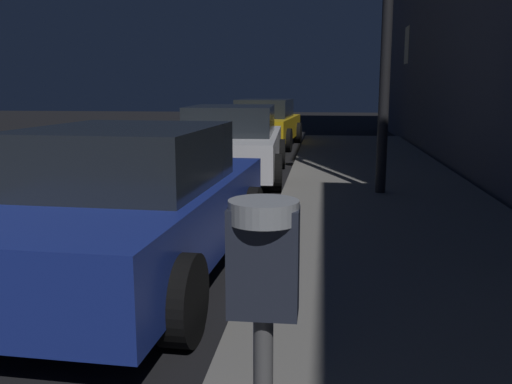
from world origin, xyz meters
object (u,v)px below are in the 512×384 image
object	(u,v)px
car_white	(232,143)
car_yellow_cab	(265,123)
parking_meter	(263,315)
car_blue	(129,205)

from	to	relation	value
car_white	car_yellow_cab	size ratio (longest dim) A/B	1.04
car_white	car_yellow_cab	bearing A→B (deg)	90.01
parking_meter	car_blue	distance (m)	3.90
parking_meter	car_blue	bearing A→B (deg)	115.05
car_white	parking_meter	bearing A→B (deg)	-80.16
car_white	car_yellow_cab	distance (m)	6.19
parking_meter	car_blue	size ratio (longest dim) A/B	0.31
car_blue	car_yellow_cab	world-z (taller)	same
car_blue	parking_meter	bearing A→B (deg)	-64.95
car_yellow_cab	car_white	bearing A→B (deg)	-89.99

